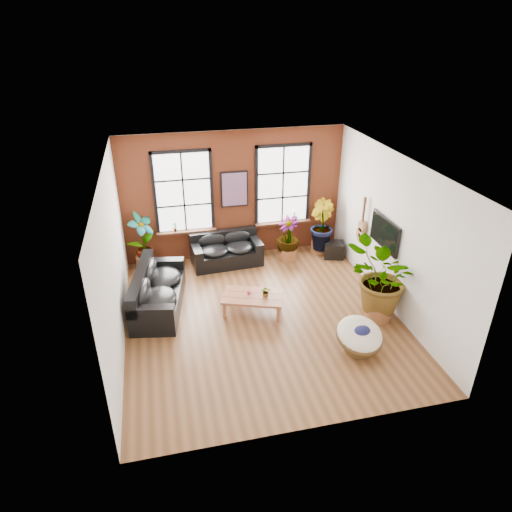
{
  "coord_description": "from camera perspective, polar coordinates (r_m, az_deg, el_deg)",
  "views": [
    {
      "loc": [
        -2.03,
        -8.26,
        5.99
      ],
      "look_at": [
        0.0,
        0.6,
        1.25
      ],
      "focal_mm": 32.0,
      "sensor_mm": 36.0,
      "label": 1
    }
  ],
  "objects": [
    {
      "name": "room",
      "position": [
        9.63,
        0.6,
        1.4
      ],
      "size": [
        6.04,
        6.54,
        3.54
      ],
      "color": "brown",
      "rests_on": "ground"
    },
    {
      "name": "sofa_back",
      "position": [
        12.45,
        -3.76,
        0.75
      ],
      "size": [
        1.92,
        1.03,
        0.85
      ],
      "rotation": [
        0.0,
        0.0,
        0.07
      ],
      "color": "black",
      "rests_on": "ground"
    },
    {
      "name": "sofa_left",
      "position": [
        10.76,
        -12.4,
        -4.34
      ],
      "size": [
        1.39,
        2.49,
        0.93
      ],
      "rotation": [
        0.0,
        0.0,
        1.39
      ],
      "color": "black",
      "rests_on": "ground"
    },
    {
      "name": "coffee_table",
      "position": [
        10.36,
        -0.4,
        -5.19
      ],
      "size": [
        1.54,
        1.19,
        0.52
      ],
      "rotation": [
        0.0,
        0.0,
        -0.35
      ],
      "color": "brown",
      "rests_on": "ground"
    },
    {
      "name": "papasan_chair",
      "position": [
        9.46,
        12.81,
        -9.73
      ],
      "size": [
        1.07,
        1.08,
        0.72
      ],
      "rotation": [
        0.0,
        0.0,
        0.13
      ],
      "color": "brown",
      "rests_on": "ground"
    },
    {
      "name": "poster",
      "position": [
        12.3,
        -2.72,
        8.34
      ],
      "size": [
        0.74,
        0.06,
        0.98
      ],
      "color": "black",
      "rests_on": "room"
    },
    {
      "name": "tv_wall_unit",
      "position": [
        11.08,
        14.97,
        2.9
      ],
      "size": [
        0.13,
        1.86,
        1.2
      ],
      "color": "black",
      "rests_on": "room"
    },
    {
      "name": "media_box",
      "position": [
        12.99,
        9.69,
        0.78
      ],
      "size": [
        0.65,
        0.59,
        0.45
      ],
      "rotation": [
        0.0,
        0.0,
        -0.31
      ],
      "color": "black",
      "rests_on": "ground"
    },
    {
      "name": "pot_back_left",
      "position": [
        12.62,
        -13.66,
        -0.72
      ],
      "size": [
        0.53,
        0.53,
        0.35
      ],
      "rotation": [
        0.0,
        0.0,
        0.1
      ],
      "color": "#955731",
      "rests_on": "ground"
    },
    {
      "name": "pot_back_right",
      "position": [
        13.24,
        7.89,
        1.19
      ],
      "size": [
        0.51,
        0.51,
        0.34
      ],
      "rotation": [
        0.0,
        0.0,
        0.09
      ],
      "color": "#955731",
      "rests_on": "ground"
    },
    {
      "name": "pot_right_wall",
      "position": [
        10.61,
        14.98,
        -6.55
      ],
      "size": [
        0.75,
        0.75,
        0.42
      ],
      "rotation": [
        0.0,
        0.0,
        0.39
      ],
      "color": "#955731",
      "rests_on": "ground"
    },
    {
      "name": "pot_mid",
      "position": [
        12.71,
        4.0,
        0.26
      ],
      "size": [
        0.52,
        0.52,
        0.35
      ],
      "rotation": [
        0.0,
        0.0,
        -0.1
      ],
      "color": "#955731",
      "rests_on": "ground"
    },
    {
      "name": "floor_plant_back_left",
      "position": [
        12.3,
        -13.97,
        2.08
      ],
      "size": [
        0.9,
        0.89,
        1.44
      ],
      "primitive_type": "imported",
      "rotation": [
        0.0,
        0.0,
        0.75
      ],
      "color": "#274813",
      "rests_on": "ground"
    },
    {
      "name": "floor_plant_back_right",
      "position": [
        12.92,
        8.09,
        3.87
      ],
      "size": [
        0.7,
        0.84,
        1.42
      ],
      "primitive_type": "imported",
      "rotation": [
        0.0,
        0.0,
        1.67
      ],
      "color": "#274813",
      "rests_on": "ground"
    },
    {
      "name": "floor_plant_right_wall",
      "position": [
        10.21,
        15.5,
        -2.8
      ],
      "size": [
        1.98,
        1.92,
        1.69
      ],
      "primitive_type": "imported",
      "rotation": [
        0.0,
        0.0,
        3.69
      ],
      "color": "#274813",
      "rests_on": "ground"
    },
    {
      "name": "floor_plant_mid",
      "position": [
        12.51,
        4.02,
        2.47
      ],
      "size": [
        0.87,
        0.87,
        1.13
      ],
      "primitive_type": "imported",
      "rotation": [
        0.0,
        0.0,
        5.26
      ],
      "color": "#274813",
      "rests_on": "ground"
    },
    {
      "name": "table_plant",
      "position": [
        10.24,
        1.26,
        -4.47
      ],
      "size": [
        0.27,
        0.25,
        0.25
      ],
      "primitive_type": "imported",
      "rotation": [
        0.0,
        0.0,
        -0.28
      ],
      "color": "#274813",
      "rests_on": "coffee_table"
    },
    {
      "name": "sill_plant_left",
      "position": [
        12.42,
        -10.1,
        3.6
      ],
      "size": [
        0.17,
        0.17,
        0.27
      ],
      "primitive_type": "imported",
      "rotation": [
        0.0,
        0.0,
        0.79
      ],
      "color": "#274813",
      "rests_on": "room"
    },
    {
      "name": "sill_plant_right",
      "position": [
        12.97,
        4.84,
        4.98
      ],
      "size": [
        0.19,
        0.19,
        0.27
      ],
      "primitive_type": "imported",
      "rotation": [
        0.0,
        0.0,
        3.49
      ],
      "color": "#274813",
      "rests_on": "room"
    }
  ]
}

